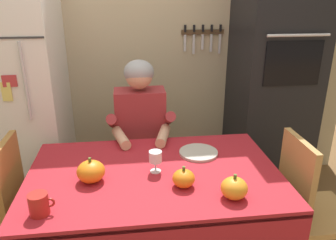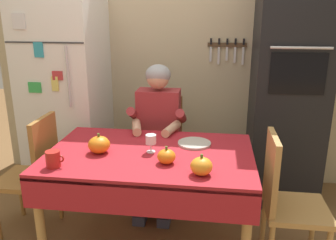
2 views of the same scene
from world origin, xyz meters
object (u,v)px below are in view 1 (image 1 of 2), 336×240
at_px(coffee_mug, 39,204).
at_px(wine_glass, 155,158).
at_px(seated_person, 141,132).
at_px(chair_right_side, 308,204).
at_px(pumpkin_large, 234,188).
at_px(dining_table, 155,187).
at_px(pumpkin_medium, 184,178).
at_px(chair_behind_person, 141,149).
at_px(serving_tray, 199,153).
at_px(refrigerator, 17,103).
at_px(wall_oven, 273,74).
at_px(pumpkin_small, 91,171).

distance_m(coffee_mug, wine_glass, 0.64).
bearing_deg(seated_person, wine_glass, -84.89).
relative_size(chair_right_side, pumpkin_large, 7.10).
height_order(dining_table, pumpkin_medium, pumpkin_medium).
xyz_separation_m(chair_behind_person, coffee_mug, (-0.50, -1.08, 0.28)).
xyz_separation_m(seated_person, wine_glass, (0.05, -0.58, 0.09)).
height_order(chair_right_side, pumpkin_large, chair_right_side).
distance_m(seated_person, pumpkin_large, 0.97).
bearing_deg(coffee_mug, serving_tray, 30.78).
bearing_deg(serving_tray, dining_table, -144.57).
bearing_deg(serving_tray, seated_person, 130.32).
height_order(refrigerator, coffee_mug, refrigerator).
distance_m(chair_behind_person, chair_right_side, 1.28).
relative_size(wall_oven, dining_table, 1.50).
distance_m(wine_glass, pumpkin_medium, 0.22).
bearing_deg(wall_oven, chair_right_side, -98.55).
distance_m(chair_right_side, serving_tray, 0.71).
bearing_deg(dining_table, refrigerator, 137.09).
distance_m(dining_table, chair_right_side, 0.91).
bearing_deg(refrigerator, chair_behind_person, -5.70).
xyz_separation_m(chair_right_side, coffee_mug, (-1.45, -0.22, 0.28)).
bearing_deg(coffee_mug, wine_glass, 29.49).
distance_m(refrigerator, wine_glass, 1.29).
relative_size(refrigerator, seated_person, 1.45).
bearing_deg(chair_behind_person, wall_oven, 6.78).
bearing_deg(seated_person, serving_tray, -49.68).
height_order(dining_table, pumpkin_small, pumpkin_small).
bearing_deg(refrigerator, serving_tray, -28.53).
height_order(dining_table, pumpkin_large, pumpkin_large).
distance_m(dining_table, wine_glass, 0.17).
xyz_separation_m(refrigerator, chair_right_side, (1.85, -0.95, -0.39)).
distance_m(pumpkin_small, serving_tray, 0.68).
bearing_deg(pumpkin_small, serving_tray, 20.98).
distance_m(wall_oven, pumpkin_medium, 1.43).
xyz_separation_m(seated_person, chair_right_side, (0.94, -0.67, -0.23)).
relative_size(wall_oven, wine_glass, 16.76).
bearing_deg(chair_right_side, wine_glass, 174.13).
bearing_deg(chair_behind_person, coffee_mug, -114.84).
xyz_separation_m(dining_table, chair_behind_person, (-0.04, 0.79, -0.14)).
bearing_deg(wall_oven, dining_table, -138.69).
bearing_deg(wall_oven, seated_person, -163.74).
relative_size(refrigerator, chair_behind_person, 1.94).
bearing_deg(wine_glass, pumpkin_medium, -52.19).
distance_m(wall_oven, coffee_mug, 2.02).
distance_m(wall_oven, chair_behind_person, 1.23).
xyz_separation_m(seated_person, serving_tray, (0.34, -0.40, 0.01)).
bearing_deg(pumpkin_medium, chair_behind_person, 100.97).
bearing_deg(chair_behind_person, pumpkin_small, -109.61).
bearing_deg(serving_tray, pumpkin_small, -159.02).
height_order(seated_person, serving_tray, seated_person).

